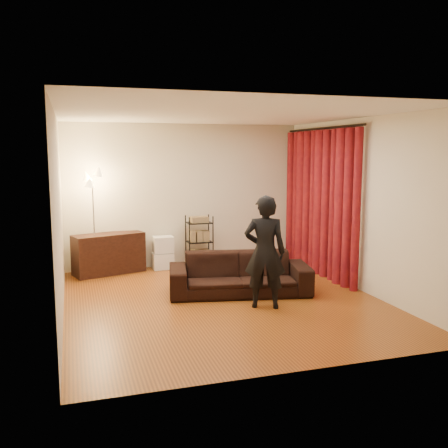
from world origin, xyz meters
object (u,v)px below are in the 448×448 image
object	(u,v)px
storage_boxes	(163,253)
wire_shelf	(199,242)
person	(265,252)
sofa	(239,274)
media_cabinet	(109,254)
floor_lamp	(94,224)

from	to	relation	value
storage_boxes	wire_shelf	bearing A→B (deg)	-7.67
storage_boxes	person	bearing A→B (deg)	-70.82
sofa	media_cabinet	size ratio (longest dim) A/B	1.73
wire_shelf	person	bearing A→B (deg)	-108.43
person	wire_shelf	size ratio (longest dim) A/B	1.60
storage_boxes	wire_shelf	distance (m)	0.71
media_cabinet	floor_lamp	xyz separation A→B (m)	(-0.25, -0.15, 0.56)
media_cabinet	floor_lamp	bearing A→B (deg)	-167.39
person	storage_boxes	distance (m)	2.93
storage_boxes	floor_lamp	xyz separation A→B (m)	(-1.24, -0.20, 0.62)
sofa	person	bearing A→B (deg)	-70.32
floor_lamp	media_cabinet	bearing A→B (deg)	30.26
sofa	floor_lamp	world-z (taller)	floor_lamp
sofa	person	xyz separation A→B (m)	(0.11, -0.75, 0.48)
storage_boxes	media_cabinet	bearing A→B (deg)	-176.81
media_cabinet	storage_boxes	xyz separation A→B (m)	(0.99, 0.06, -0.05)
sofa	wire_shelf	size ratio (longest dim) A/B	2.17
sofa	person	distance (m)	0.90
floor_lamp	wire_shelf	bearing A→B (deg)	3.25
sofa	wire_shelf	distance (m)	1.91
sofa	floor_lamp	xyz separation A→B (m)	(-2.07, 1.78, 0.61)
sofa	storage_boxes	xyz separation A→B (m)	(-0.84, 1.98, -0.00)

